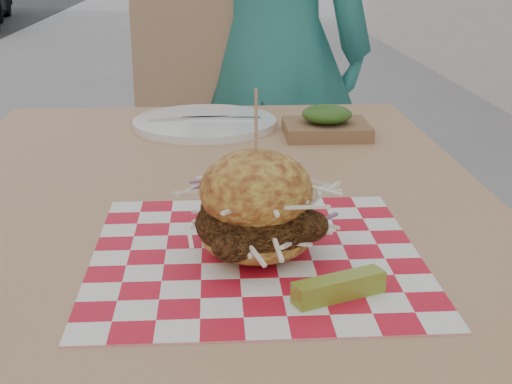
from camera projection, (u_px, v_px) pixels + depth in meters
diner at (271, 48)px, 2.02m from camera, size 0.66×0.52×1.59m
patio_table at (205, 257)px, 0.97m from camera, size 0.80×1.20×0.75m
patio_chair at (210, 140)px, 2.01m from camera, size 0.44×0.45×0.95m
paper_liner at (256, 255)px, 0.79m from camera, size 0.36×0.36×0.00m
sandwich at (256, 211)px, 0.77m from camera, size 0.16×0.16×0.18m
pickle_spear at (339, 287)px, 0.69m from camera, size 0.10×0.06×0.02m
place_setting at (205, 123)px, 1.34m from camera, size 0.27×0.27×0.02m
kraft_tray at (326, 124)px, 1.27m from camera, size 0.15×0.12×0.06m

